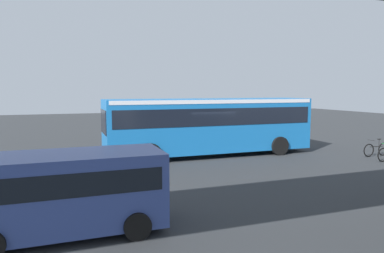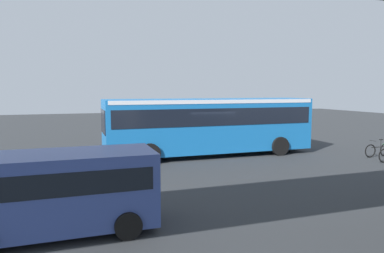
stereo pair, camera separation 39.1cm
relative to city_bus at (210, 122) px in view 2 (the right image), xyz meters
The scene contains 9 objects.
ground 1.92m from the city_bus, 27.31° to the left, with size 80.00×80.00×0.00m, color #2D3033.
city_bus is the anchor object (origin of this frame).
parked_van 11.60m from the city_bus, 48.86° to the left, with size 4.80×2.17×2.05m.
bicycle_black 9.26m from the city_bus, 158.00° to the left, with size 1.77×0.44×0.96m.
pedestrian 5.98m from the city_bus, 41.19° to the right, with size 0.38×0.38×1.79m.
traffic_sign 6.59m from the city_bus, 138.40° to the right, with size 0.08×0.60×2.80m.
lane_dash_leftmost 4.91m from the city_bus, 144.31° to the right, with size 2.00×0.20×0.01m, color silver.
lane_dash_left 3.26m from the city_bus, 83.26° to the right, with size 2.00×0.20×0.01m, color silver.
lane_dash_centre 5.40m from the city_bus, 31.56° to the right, with size 2.00×0.20×0.01m, color silver.
Camera 2 is at (6.94, 17.83, 3.61)m, focal length 32.90 mm.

